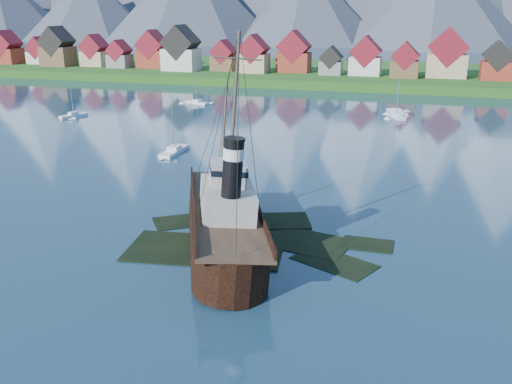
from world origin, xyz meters
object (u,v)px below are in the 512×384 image
(sailboat_b, at_px, (73,116))
(sailboat_e, at_px, (396,112))
(sailboat_a, at_px, (174,152))
(sailboat_f, at_px, (396,117))
(sailboat_c, at_px, (197,103))
(tugboat_wreck, at_px, (227,217))

(sailboat_b, bearing_deg, sailboat_e, 44.90)
(sailboat_a, distance_m, sailboat_f, 62.67)
(sailboat_a, distance_m, sailboat_c, 57.57)
(sailboat_e, bearing_deg, sailboat_c, 153.58)
(sailboat_a, relative_size, sailboat_b, 1.09)
(sailboat_b, distance_m, sailboat_c, 35.88)
(tugboat_wreck, relative_size, sailboat_f, 2.69)
(sailboat_c, bearing_deg, sailboat_b, 163.26)
(sailboat_e, xyz_separation_m, sailboat_f, (0.39, -6.95, 0.08))
(sailboat_c, bearing_deg, sailboat_e, -66.43)
(tugboat_wreck, bearing_deg, sailboat_a, 98.88)
(sailboat_b, xyz_separation_m, sailboat_e, (78.79, 29.11, -0.03))
(sailboat_c, height_order, sailboat_e, sailboat_c)
(sailboat_c, relative_size, sailboat_e, 1.03)
(sailboat_e, bearing_deg, sailboat_b, 172.59)
(sailboat_b, relative_size, sailboat_e, 1.07)
(tugboat_wreck, bearing_deg, sailboat_c, 90.70)
(tugboat_wreck, distance_m, sailboat_e, 95.42)
(sailboat_b, bearing_deg, tugboat_wreck, -20.65)
(sailboat_b, bearing_deg, sailboat_f, 40.26)
(sailboat_c, distance_m, sailboat_f, 56.87)
(sailboat_c, bearing_deg, sailboat_f, -73.45)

